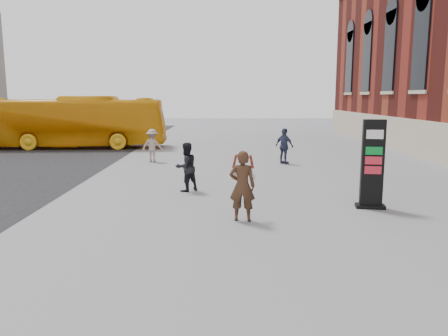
{
  "coord_description": "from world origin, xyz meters",
  "views": [
    {
      "loc": [
        -0.19,
        -9.77,
        2.93
      ],
      "look_at": [
        -0.14,
        1.3,
        1.11
      ],
      "focal_mm": 35.0,
      "sensor_mm": 36.0,
      "label": 1
    }
  ],
  "objects_px": {
    "info_pylon": "(372,164)",
    "woman": "(242,185)",
    "bus": "(72,122)",
    "pedestrian_c": "(284,146)",
    "pedestrian_a": "(186,167)",
    "pedestrian_b": "(152,145)"
  },
  "relations": [
    {
      "from": "woman",
      "to": "bus",
      "type": "relative_size",
      "value": 0.16
    },
    {
      "from": "info_pylon",
      "to": "pedestrian_c",
      "type": "height_order",
      "value": "info_pylon"
    },
    {
      "from": "bus",
      "to": "pedestrian_b",
      "type": "height_order",
      "value": "bus"
    },
    {
      "from": "info_pylon",
      "to": "pedestrian_c",
      "type": "relative_size",
      "value": 1.5
    },
    {
      "from": "pedestrian_b",
      "to": "pedestrian_c",
      "type": "relative_size",
      "value": 0.94
    },
    {
      "from": "woman",
      "to": "pedestrian_b",
      "type": "distance_m",
      "value": 10.26
    },
    {
      "from": "info_pylon",
      "to": "pedestrian_c",
      "type": "bearing_deg",
      "value": 108.13
    },
    {
      "from": "info_pylon",
      "to": "pedestrian_a",
      "type": "xyz_separation_m",
      "value": [
        -5.06,
        2.11,
        -0.41
      ]
    },
    {
      "from": "info_pylon",
      "to": "bus",
      "type": "bearing_deg",
      "value": 141.44
    },
    {
      "from": "bus",
      "to": "pedestrian_c",
      "type": "relative_size",
      "value": 6.8
    },
    {
      "from": "pedestrian_a",
      "to": "pedestrian_b",
      "type": "height_order",
      "value": "pedestrian_a"
    },
    {
      "from": "info_pylon",
      "to": "bus",
      "type": "relative_size",
      "value": 0.22
    },
    {
      "from": "woman",
      "to": "pedestrian_a",
      "type": "bearing_deg",
      "value": -57.4
    },
    {
      "from": "woman",
      "to": "pedestrian_a",
      "type": "distance_m",
      "value": 3.66
    },
    {
      "from": "info_pylon",
      "to": "woman",
      "type": "distance_m",
      "value": 3.67
    },
    {
      "from": "woman",
      "to": "bus",
      "type": "distance_m",
      "value": 17.62
    },
    {
      "from": "woman",
      "to": "bus",
      "type": "bearing_deg",
      "value": -51.99
    },
    {
      "from": "pedestrian_a",
      "to": "pedestrian_b",
      "type": "bearing_deg",
      "value": -111.13
    },
    {
      "from": "pedestrian_a",
      "to": "pedestrian_c",
      "type": "relative_size",
      "value": 0.98
    },
    {
      "from": "info_pylon",
      "to": "woman",
      "type": "bearing_deg",
      "value": -151.84
    },
    {
      "from": "woman",
      "to": "bus",
      "type": "height_order",
      "value": "bus"
    },
    {
      "from": "woman",
      "to": "pedestrian_a",
      "type": "xyz_separation_m",
      "value": [
        -1.59,
        3.3,
        -0.1
      ]
    }
  ]
}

